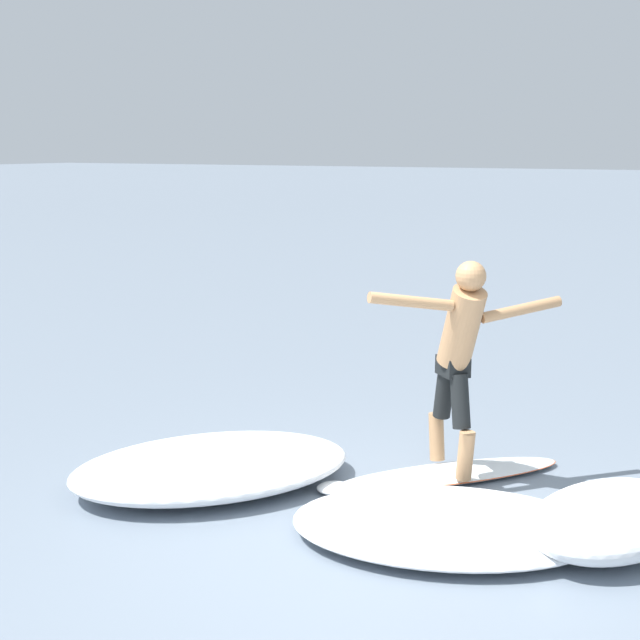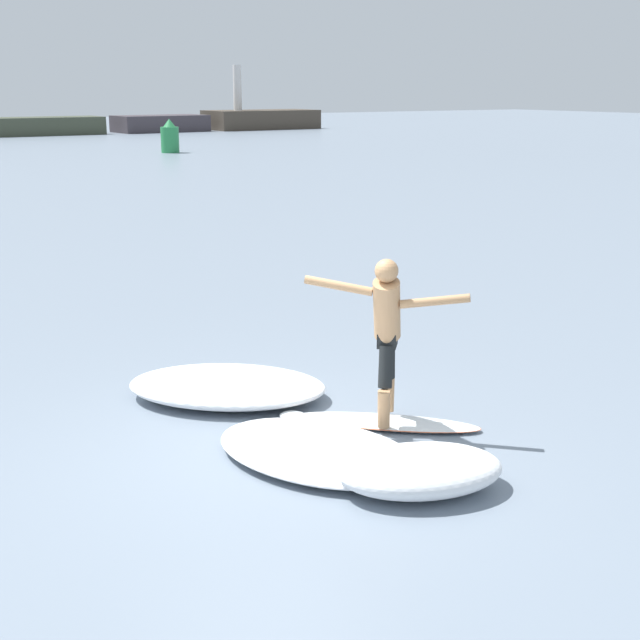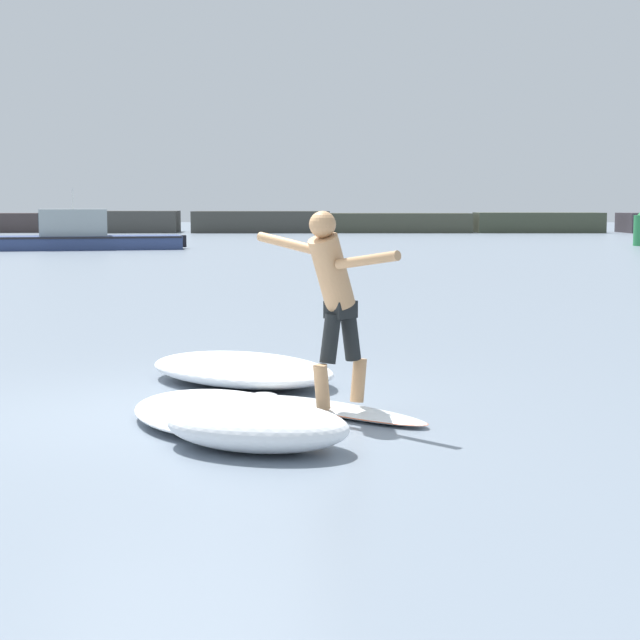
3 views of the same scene
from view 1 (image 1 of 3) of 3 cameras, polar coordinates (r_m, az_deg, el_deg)
The scene contains 6 objects.
ground_plane at distance 6.54m, azimuth 3.13°, elevation -14.11°, with size 200.00×200.00×0.00m, color gray.
surfboard at distance 7.75m, azimuth 8.05°, elevation -9.73°, with size 1.87×1.79×0.21m.
surfer at distance 7.35m, azimuth 8.93°, elevation -1.78°, with size 1.33×1.21×1.82m.
wave_foam_at_tail at distance 6.66m, azimuth 8.06°, elevation -12.84°, with size 2.16×2.61×0.18m.
wave_foam_at_nose at distance 6.76m, azimuth 18.20°, elevation -12.01°, with size 1.77×1.43×0.39m.
wave_foam_beside at distance 7.57m, azimuth -6.93°, elevation -9.27°, with size 2.74×2.64×0.31m.
Camera 1 is at (-5.34, -2.52, 2.79)m, focal length 50.00 mm.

